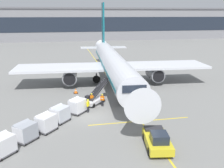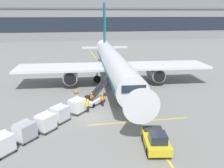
# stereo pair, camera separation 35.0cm
# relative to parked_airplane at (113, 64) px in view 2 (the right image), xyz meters

# --- Properties ---
(ground_plane) EXTENTS (600.00, 600.00, 0.00)m
(ground_plane) POSITION_rel_parked_airplane_xyz_m (-5.20, -14.20, -3.61)
(ground_plane) COLOR slate
(parked_airplane) EXTENTS (33.60, 43.36, 14.48)m
(parked_airplane) POSITION_rel_parked_airplane_xyz_m (0.00, 0.00, 0.00)
(parked_airplane) COLOR silver
(parked_airplane) RESTS_ON ground
(belt_loader) EXTENTS (4.46, 4.73, 3.13)m
(belt_loader) POSITION_rel_parked_airplane_xyz_m (-4.38, -9.51, -2.73)
(belt_loader) COLOR silver
(belt_loader) RESTS_ON ground
(baggage_cart_lead) EXTENTS (2.52, 2.59, 1.91)m
(baggage_cart_lead) POSITION_rel_parked_airplane_xyz_m (-7.01, -12.51, -2.62)
(baggage_cart_lead) COLOR #515156
(baggage_cart_lead) RESTS_ON ground
(baggage_cart_second) EXTENTS (2.52, 2.59, 1.91)m
(baggage_cart_second) POSITION_rel_parked_airplane_xyz_m (-9.10, -14.79, -2.62)
(baggage_cart_second) COLOR #515156
(baggage_cart_second) RESTS_ON ground
(baggage_cart_third) EXTENTS (2.52, 2.59, 1.91)m
(baggage_cart_third) POSITION_rel_parked_airplane_xyz_m (-10.53, -16.94, -2.62)
(baggage_cart_third) COLOR #515156
(baggage_cart_third) RESTS_ON ground
(baggage_cart_fourth) EXTENTS (2.52, 2.59, 1.91)m
(baggage_cart_fourth) POSITION_rel_parked_airplane_xyz_m (-12.37, -18.74, -2.62)
(baggage_cart_fourth) COLOR #515156
(baggage_cart_fourth) RESTS_ON ground
(baggage_cart_fifth) EXTENTS (2.52, 2.59, 1.91)m
(baggage_cart_fifth) POSITION_rel_parked_airplane_xyz_m (-14.01, -21.01, -2.62)
(baggage_cart_fifth) COLOR #515156
(baggage_cart_fifth) RESTS_ON ground
(pushback_tug) EXTENTS (2.74, 4.67, 1.83)m
(pushback_tug) POSITION_rel_parked_airplane_xyz_m (-0.26, -22.52, -2.79)
(pushback_tug) COLOR gold
(pushback_tug) RESTS_ON ground
(ground_crew_by_loader) EXTENTS (0.56, 0.30, 1.74)m
(ground_crew_by_loader) POSITION_rel_parked_airplane_xyz_m (-4.92, -10.24, -2.62)
(ground_crew_by_loader) COLOR #514C42
(ground_crew_by_loader) RESTS_ON ground
(ground_crew_by_carts) EXTENTS (0.40, 0.50, 1.74)m
(ground_crew_by_carts) POSITION_rel_parked_airplane_xyz_m (-5.64, -12.58, -2.62)
(ground_crew_by_carts) COLOR black
(ground_crew_by_carts) RESTS_ON ground
(ground_crew_marshaller) EXTENTS (0.53, 0.37, 1.74)m
(ground_crew_marshaller) POSITION_rel_parked_airplane_xyz_m (-3.55, -10.76, -2.62)
(ground_crew_marshaller) COLOR black
(ground_crew_marshaller) RESTS_ON ground
(safety_cone_engine_keepout) EXTENTS (0.70, 0.70, 0.79)m
(safety_cone_engine_keepout) POSITION_rel_parked_airplane_xyz_m (-6.76, -4.33, -3.23)
(safety_cone_engine_keepout) COLOR black
(safety_cone_engine_keepout) RESTS_ON ground
(apron_guidance_line_lead_in) EXTENTS (0.20, 110.00, 0.01)m
(apron_guidance_line_lead_in) POSITION_rel_parked_airplane_xyz_m (0.07, -0.78, -3.61)
(apron_guidance_line_lead_in) COLOR yellow
(apron_guidance_line_lead_in) RESTS_ON ground
(apron_guidance_line_stop_bar) EXTENTS (12.00, 0.20, 0.01)m
(apron_guidance_line_stop_bar) POSITION_rel_parked_airplane_xyz_m (-0.05, -16.44, -3.61)
(apron_guidance_line_stop_bar) COLOR yellow
(apron_guidance_line_stop_bar) RESTS_ON ground
(terminal_building) EXTENTS (148.66, 16.44, 14.83)m
(terminal_building) POSITION_rel_parked_airplane_xyz_m (2.13, 80.77, 3.75)
(terminal_building) COLOR gray
(terminal_building) RESTS_ON ground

